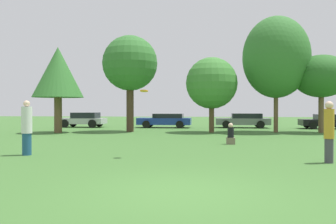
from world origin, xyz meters
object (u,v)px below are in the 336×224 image
(frisbee, at_px, (144,91))
(tree_2, at_px, (212,83))
(parked_car_silver, at_px, (83,119))
(parked_car_grey, at_px, (243,120))
(bystander_sitting, at_px, (231,135))
(tree_0, at_px, (58,73))
(person_thrower, at_px, (27,128))
(parked_car_blue, at_px, (165,120))
(tree_4, at_px, (321,76))
(tree_1, at_px, (130,64))
(tree_3, at_px, (276,57))
(parked_car_black, at_px, (327,121))
(person_catcher, at_px, (329,131))

(frisbee, distance_m, tree_2, 12.65)
(parked_car_silver, height_order, parked_car_grey, parked_car_silver)
(bystander_sitting, bearing_deg, tree_0, 150.44)
(person_thrower, height_order, frisbee, frisbee)
(tree_0, height_order, parked_car_blue, tree_0)
(tree_2, relative_size, tree_4, 0.98)
(tree_1, relative_size, parked_car_blue, 1.49)
(parked_car_grey, bearing_deg, bystander_sitting, 83.12)
(frisbee, relative_size, tree_3, 0.03)
(frisbee, bearing_deg, tree_2, 79.37)
(tree_1, distance_m, parked_car_black, 16.25)
(tree_2, height_order, tree_4, tree_4)
(person_catcher, bearing_deg, tree_1, -51.76)
(parked_car_silver, relative_size, parked_car_grey, 0.88)
(tree_2, height_order, parked_car_black, tree_2)
(parked_car_silver, bearing_deg, bystander_sitting, 132.97)
(parked_car_black, bearing_deg, tree_2, 31.09)
(tree_3, xyz_separation_m, parked_car_grey, (-1.67, 5.38, -4.46))
(bystander_sitting, relative_size, tree_0, 0.17)
(frisbee, bearing_deg, tree_1, 104.91)
(frisbee, xyz_separation_m, parked_car_blue, (-1.51, 17.78, -1.60))
(tree_3, bearing_deg, parked_car_blue, 149.94)
(frisbee, height_order, tree_2, tree_2)
(person_catcher, bearing_deg, tree_0, -36.60)
(person_thrower, distance_m, parked_car_silver, 18.19)
(bystander_sitting, relative_size, parked_car_grey, 0.22)
(parked_car_blue, bearing_deg, person_thrower, 82.27)
(frisbee, bearing_deg, tree_3, 62.88)
(parked_car_blue, height_order, parked_car_grey, parked_car_grey)
(tree_3, relative_size, parked_car_blue, 1.75)
(person_catcher, relative_size, parked_car_grey, 0.42)
(frisbee, xyz_separation_m, parked_car_black, (11.50, 17.74, -1.62))
(tree_1, bearing_deg, parked_car_grey, 35.07)
(bystander_sitting, xyz_separation_m, parked_car_grey, (1.86, 13.76, 0.23))
(tree_2, height_order, parked_car_grey, tree_2)
(tree_0, distance_m, tree_1, 4.89)
(parked_car_blue, distance_m, parked_car_grey, 6.56)
(parked_car_grey, distance_m, parked_car_black, 6.52)
(frisbee, relative_size, parked_car_black, 0.07)
(person_thrower, distance_m, person_catcher, 9.97)
(tree_0, xyz_separation_m, parked_car_grey, (12.90, 7.49, -3.37))
(parked_car_silver, bearing_deg, parked_car_grey, -176.02)
(tree_0, bearing_deg, frisbee, -54.15)
(tree_0, height_order, tree_1, tree_1)
(parked_car_black, bearing_deg, parked_car_grey, -5.17)
(person_thrower, relative_size, parked_car_black, 0.49)
(person_catcher, distance_m, frisbee, 5.92)
(tree_2, distance_m, parked_car_black, 10.96)
(tree_0, bearing_deg, tree_1, 19.70)
(person_catcher, bearing_deg, tree_2, -71.65)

